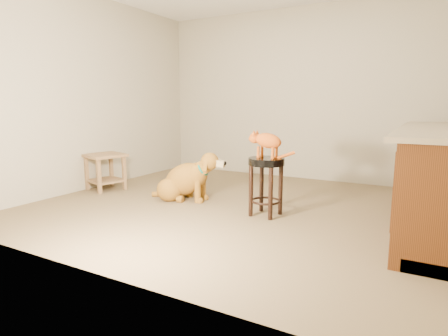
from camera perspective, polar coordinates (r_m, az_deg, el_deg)
The scene contains 8 objects.
floor at distance 4.28m, azimuth 2.40°, elevation -5.96°, with size 4.50×4.00×0.01m, color brown.
room_shell at distance 4.15m, azimuth 2.57°, elevation 16.90°, with size 4.54×4.04×2.62m.
cabinet_run at distance 4.05m, azimuth 30.00°, elevation -1.80°, with size 0.70×2.56×0.94m.
padded_stool at distance 3.90m, azimuth 6.44°, elevation -1.04°, with size 0.37×0.37×0.61m.
wood_stool at distance 4.84m, azimuth 28.72°, elevation -1.11°, with size 0.43×0.43×0.67m.
side_table at distance 5.33m, azimuth -17.67°, elevation 0.26°, with size 0.59×0.59×0.49m.
golden_retriever at distance 4.57m, azimuth -5.91°, elevation -1.93°, with size 1.00×0.54×0.64m.
tabby_kitten at distance 3.85m, azimuth 6.39°, elevation 4.05°, with size 0.50×0.17×0.31m.
Camera 1 is at (1.85, -3.68, 1.16)m, focal length 30.00 mm.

